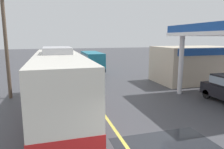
# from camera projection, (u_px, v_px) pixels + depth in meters

# --- Properties ---
(ground) EXTENTS (120.00, 120.00, 0.00)m
(ground) POSITION_uv_depth(u_px,v_px,m) (76.00, 74.00, 24.30)
(ground) COLOR #424247
(lane_divider_stripe) EXTENTS (0.16, 50.00, 0.01)m
(lane_divider_stripe) POSITION_uv_depth(u_px,v_px,m) (82.00, 83.00, 19.58)
(lane_divider_stripe) COLOR #D8CC4C
(lane_divider_stripe) RESTS_ON ground
(coach_bus_main) EXTENTS (2.60, 11.04, 3.69)m
(coach_bus_main) POSITION_uv_depth(u_px,v_px,m) (59.00, 83.00, 11.59)
(coach_bus_main) COLOR silver
(coach_bus_main) RESTS_ON ground
(gas_station_roadside) EXTENTS (9.10, 11.95, 5.10)m
(gas_station_roadside) POSITION_uv_depth(u_px,v_px,m) (208.00, 57.00, 17.91)
(gas_station_roadside) COLOR #194799
(gas_station_roadside) RESTS_ON ground
(minibus_opposing_lane) EXTENTS (2.04, 6.13, 2.44)m
(minibus_opposing_lane) POSITION_uv_depth(u_px,v_px,m) (92.00, 60.00, 25.85)
(minibus_opposing_lane) COLOR teal
(minibus_opposing_lane) RESTS_ON ground
(utility_pole_roadside) EXTENTS (1.80, 0.24, 8.32)m
(utility_pole_roadside) POSITION_uv_depth(u_px,v_px,m) (5.00, 36.00, 13.99)
(utility_pole_roadside) COLOR brown
(utility_pole_roadside) RESTS_ON ground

